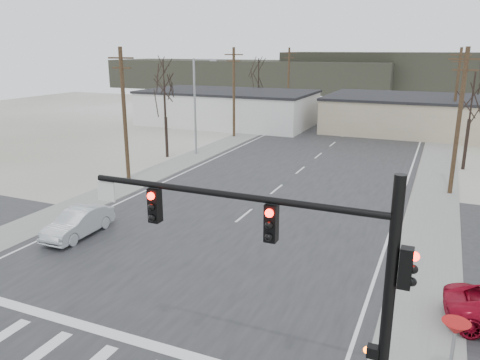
% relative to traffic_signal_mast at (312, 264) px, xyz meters
% --- Properties ---
extents(ground, '(140.00, 140.00, 0.00)m').
position_rel_traffic_signal_mast_xyz_m(ground, '(-7.89, 6.20, -4.67)').
color(ground, white).
rests_on(ground, ground).
extents(main_road, '(18.00, 110.00, 0.05)m').
position_rel_traffic_signal_mast_xyz_m(main_road, '(-7.89, 21.20, -4.65)').
color(main_road, '#242426').
rests_on(main_road, ground).
extents(cross_road, '(90.00, 10.00, 0.04)m').
position_rel_traffic_signal_mast_xyz_m(cross_road, '(-7.89, 6.20, -4.65)').
color(cross_road, '#242426').
rests_on(cross_road, ground).
extents(sidewalk_left, '(3.00, 90.00, 0.06)m').
position_rel_traffic_signal_mast_xyz_m(sidewalk_left, '(-18.49, 26.20, -4.64)').
color(sidewalk_left, gray).
rests_on(sidewalk_left, ground).
extents(sidewalk_right, '(3.00, 90.00, 0.06)m').
position_rel_traffic_signal_mast_xyz_m(sidewalk_right, '(2.71, 26.20, -4.64)').
color(sidewalk_right, gray).
rests_on(sidewalk_right, ground).
extents(traffic_signal_mast, '(8.95, 0.43, 7.20)m').
position_rel_traffic_signal_mast_xyz_m(traffic_signal_mast, '(0.00, 0.00, 0.00)').
color(traffic_signal_mast, black).
rests_on(traffic_signal_mast, ground).
extents(fire_hydrant, '(0.24, 0.24, 0.87)m').
position_rel_traffic_signal_mast_xyz_m(fire_hydrant, '(-18.09, 14.20, -4.22)').
color(fire_hydrant, '#A50C0C').
rests_on(fire_hydrant, ground).
extents(yield_sign, '(0.80, 0.80, 2.35)m').
position_rel_traffic_signal_mast_xyz_m(yield_sign, '(3.61, 2.70, -2.61)').
color(yield_sign, gray).
rests_on(yield_sign, ground).
extents(building_left_far, '(22.30, 12.30, 4.50)m').
position_rel_traffic_signal_mast_xyz_m(building_left_far, '(-23.89, 46.20, -2.42)').
color(building_left_far, silver).
rests_on(building_left_far, ground).
extents(building_right_far, '(26.30, 14.30, 4.30)m').
position_rel_traffic_signal_mast_xyz_m(building_right_far, '(2.11, 50.20, -2.52)').
color(building_right_far, '#C0AF93').
rests_on(building_right_far, ground).
extents(upole_left_b, '(2.20, 0.30, 10.00)m').
position_rel_traffic_signal_mast_xyz_m(upole_left_b, '(-19.39, 18.20, 0.55)').
color(upole_left_b, '#4C3A23').
rests_on(upole_left_b, ground).
extents(upole_left_c, '(2.20, 0.30, 10.00)m').
position_rel_traffic_signal_mast_xyz_m(upole_left_c, '(-19.39, 38.20, 0.55)').
color(upole_left_c, '#4C3A23').
rests_on(upole_left_c, ground).
extents(upole_left_d, '(2.20, 0.30, 10.00)m').
position_rel_traffic_signal_mast_xyz_m(upole_left_d, '(-19.39, 58.20, 0.55)').
color(upole_left_d, '#4C3A23').
rests_on(upole_left_d, ground).
extents(upole_right_a, '(2.20, 0.30, 10.00)m').
position_rel_traffic_signal_mast_xyz_m(upole_right_a, '(3.61, 24.20, 0.55)').
color(upole_right_a, '#4C3A23').
rests_on(upole_right_a, ground).
extents(upole_right_b, '(2.20, 0.30, 10.00)m').
position_rel_traffic_signal_mast_xyz_m(upole_right_b, '(3.61, 46.20, 0.55)').
color(upole_right_b, '#4C3A23').
rests_on(upole_right_b, ground).
extents(streetlight_main, '(2.40, 0.25, 9.00)m').
position_rel_traffic_signal_mast_xyz_m(streetlight_main, '(-18.69, 28.20, 0.41)').
color(streetlight_main, gray).
rests_on(streetlight_main, ground).
extents(tree_left_near, '(3.30, 3.30, 7.35)m').
position_rel_traffic_signal_mast_xyz_m(tree_left_near, '(-20.89, 26.20, 0.55)').
color(tree_left_near, black).
rests_on(tree_left_near, ground).
extents(tree_right_mid, '(3.74, 3.74, 8.33)m').
position_rel_traffic_signal_mast_xyz_m(tree_right_mid, '(4.61, 32.20, 1.26)').
color(tree_right_mid, black).
rests_on(tree_right_mid, ground).
extents(tree_left_far, '(3.96, 3.96, 8.82)m').
position_rel_traffic_signal_mast_xyz_m(tree_left_far, '(-21.89, 52.20, 1.61)').
color(tree_left_far, black).
rests_on(tree_left_far, ground).
extents(tree_left_mid, '(3.96, 3.96, 8.82)m').
position_rel_traffic_signal_mast_xyz_m(tree_left_mid, '(-29.89, 40.20, 1.61)').
color(tree_left_mid, black).
rests_on(tree_left_mid, ground).
extents(hill_left, '(70.00, 18.00, 7.00)m').
position_rel_traffic_signal_mast_xyz_m(hill_left, '(-42.89, 98.20, -1.17)').
color(hill_left, '#333026').
rests_on(hill_left, ground).
extents(hill_center, '(80.00, 18.00, 9.00)m').
position_rel_traffic_signal_mast_xyz_m(hill_center, '(7.11, 102.20, -0.17)').
color(hill_center, '#333026').
rests_on(hill_center, ground).
extents(sedan_crossing, '(1.69, 4.50, 1.47)m').
position_rel_traffic_signal_mast_xyz_m(sedan_crossing, '(-14.90, 7.71, -3.89)').
color(sedan_crossing, '#AAB0B5').
rests_on(sedan_crossing, main_road).
extents(car_far_a, '(2.12, 4.98, 1.43)m').
position_rel_traffic_signal_mast_xyz_m(car_far_a, '(-6.61, 57.66, -3.91)').
color(car_far_a, black).
rests_on(car_far_a, main_road).
extents(car_far_b, '(1.79, 3.86, 1.28)m').
position_rel_traffic_signal_mast_xyz_m(car_far_b, '(-12.29, 59.25, -3.99)').
color(car_far_b, black).
rests_on(car_far_b, main_road).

